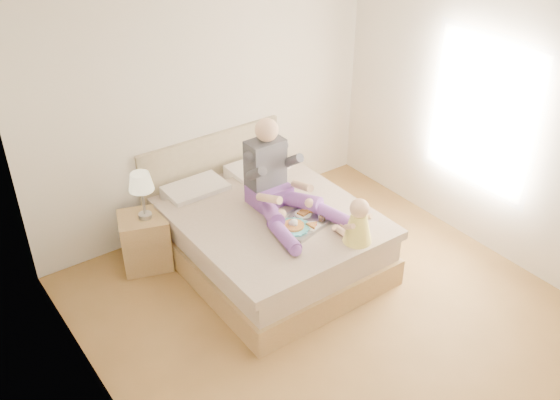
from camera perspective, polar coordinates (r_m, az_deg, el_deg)
room at (r=4.95m, az=6.23°, el=2.98°), size 4.02×4.22×2.71m
bed at (r=6.25m, az=-1.46°, el=-2.92°), size 1.70×2.18×1.00m
nightstand at (r=6.32m, az=-12.20°, el=-3.67°), size 0.58×0.55×0.57m
lamp at (r=5.95m, az=-12.59°, el=1.41°), size 0.24×0.24×0.49m
adult at (r=5.94m, az=-0.25°, el=1.47°), size 0.77×1.08×0.91m
tray at (r=5.82m, az=1.87°, el=-1.97°), size 0.58×0.50×0.14m
baby at (r=5.57m, az=7.08°, el=-2.20°), size 0.29×0.39×0.43m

